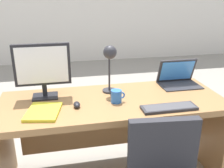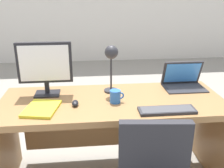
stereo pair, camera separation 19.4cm
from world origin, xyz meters
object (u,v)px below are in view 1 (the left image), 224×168
object	(u,v)px
mouse	(77,105)
coffee_mug	(117,96)
desk	(112,118)
monitor	(42,67)
laptop	(178,77)
keyboard	(169,108)
desk_lamp	(110,59)
book	(43,112)

from	to	relation	value
mouse	coffee_mug	world-z (taller)	coffee_mug
desk	coffee_mug	bearing A→B (deg)	-79.14
monitor	mouse	size ratio (longest dim) A/B	4.92
laptop	keyboard	xyz separation A→B (m)	(-0.29, -0.48, -0.06)
keyboard	mouse	bearing A→B (deg)	165.50
desk_lamp	coffee_mug	xyz separation A→B (m)	(0.01, -0.21, -0.25)
mouse	keyboard	bearing A→B (deg)	-14.50
monitor	mouse	world-z (taller)	monitor
mouse	desk_lamp	distance (m)	0.47
book	monitor	bearing A→B (deg)	89.51
monitor	keyboard	world-z (taller)	monitor
desk	coffee_mug	distance (m)	0.25
desk_lamp	coffee_mug	distance (m)	0.32
desk_lamp	book	size ratio (longest dim) A/B	1.25
monitor	desk_lamp	xyz separation A→B (m)	(0.53, -0.01, 0.04)
laptop	book	size ratio (longest dim) A/B	1.09
keyboard	book	xyz separation A→B (m)	(-0.90, 0.12, -0.00)
mouse	book	world-z (taller)	mouse
monitor	coffee_mug	bearing A→B (deg)	-21.39
desk_lamp	desk	bearing A→B (deg)	-93.48
desk	desk_lamp	distance (m)	0.49
laptop	mouse	world-z (taller)	laptop
mouse	coffee_mug	size ratio (longest dim) A/B	0.80
laptop	coffee_mug	distance (m)	0.70
book	keyboard	bearing A→B (deg)	-7.63
desk	desk_lamp	bearing A→B (deg)	86.52
mouse	coffee_mug	bearing A→B (deg)	5.07
book	coffee_mug	size ratio (longest dim) A/B	2.90
mouse	coffee_mug	xyz separation A→B (m)	(0.31, 0.03, 0.03)
coffee_mug	desk_lamp	bearing A→B (deg)	93.06
laptop	coffee_mug	world-z (taller)	laptop
laptop	coffee_mug	bearing A→B (deg)	-156.34
mouse	desk_lamp	world-z (taller)	desk_lamp
monitor	desk	bearing A→B (deg)	-12.90
book	coffee_mug	bearing A→B (deg)	8.02
monitor	keyboard	size ratio (longest dim) A/B	1.07
keyboard	mouse	size ratio (longest dim) A/B	4.60
laptop	coffee_mug	xyz separation A→B (m)	(-0.64, -0.28, -0.02)
desk	keyboard	bearing A→B (deg)	-38.32
coffee_mug	desk	bearing A→B (deg)	100.86
mouse	book	bearing A→B (deg)	-168.25
mouse	book	xyz separation A→B (m)	(-0.24, -0.05, -0.01)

